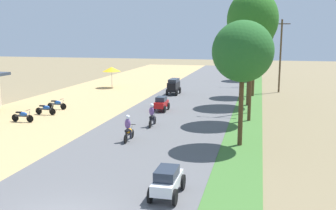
# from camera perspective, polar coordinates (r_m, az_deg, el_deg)

# --- Properties ---
(parked_motorbike_second) EXTENTS (1.80, 0.54, 0.94)m
(parked_motorbike_second) POSITION_cam_1_polar(r_m,az_deg,el_deg) (31.17, -20.40, -1.44)
(parked_motorbike_second) COLOR black
(parked_motorbike_second) RESTS_ON dirt_shoulder
(parked_motorbike_third) EXTENTS (1.80, 0.54, 0.94)m
(parked_motorbike_third) POSITION_cam_1_polar(r_m,az_deg,el_deg) (33.36, -17.38, -0.52)
(parked_motorbike_third) COLOR black
(parked_motorbike_third) RESTS_ON dirt_shoulder
(parked_motorbike_fourth) EXTENTS (1.80, 0.54, 0.94)m
(parked_motorbike_fourth) POSITION_cam_1_polar(r_m,az_deg,el_deg) (35.45, -15.85, 0.18)
(parked_motorbike_fourth) COLOR black
(parked_motorbike_fourth) RESTS_ON dirt_shoulder
(vendor_umbrella) EXTENTS (2.20, 2.20, 2.52)m
(vendor_umbrella) POSITION_cam_1_polar(r_m,az_deg,el_deg) (48.30, -8.22, 5.18)
(vendor_umbrella) COLOR #99999E
(vendor_umbrella) RESTS_ON dirt_shoulder
(median_tree_nearest) EXTENTS (3.51, 3.51, 7.27)m
(median_tree_nearest) POSITION_cam_1_polar(r_m,az_deg,el_deg) (22.87, 10.83, 7.62)
(median_tree_nearest) COLOR #4C351E
(median_tree_nearest) RESTS_ON median_strip
(median_tree_second) EXTENTS (3.71, 3.71, 9.68)m
(median_tree_second) POSITION_cam_1_polar(r_m,az_deg,el_deg) (29.73, 12.21, 12.00)
(median_tree_second) COLOR #4C351E
(median_tree_second) RESTS_ON median_strip
(median_tree_third) EXTENTS (4.16, 4.16, 9.44)m
(median_tree_third) POSITION_cam_1_polar(r_m,az_deg,el_deg) (36.44, 12.01, 10.76)
(median_tree_third) COLOR #4C351E
(median_tree_third) RESTS_ON median_strip
(median_tree_fourth) EXTENTS (3.43, 3.43, 8.46)m
(median_tree_fourth) POSITION_cam_1_polar(r_m,az_deg,el_deg) (42.10, 12.48, 10.53)
(median_tree_fourth) COLOR #4C351E
(median_tree_fourth) RESTS_ON median_strip
(median_tree_fifth) EXTENTS (3.95, 3.95, 8.34)m
(median_tree_fifth) POSITION_cam_1_polar(r_m,az_deg,el_deg) (56.85, 12.51, 9.71)
(median_tree_fifth) COLOR #4C351E
(median_tree_fifth) RESTS_ON median_strip
(streetlamp_near) EXTENTS (3.16, 0.20, 7.10)m
(streetlamp_near) POSITION_cam_1_polar(r_m,az_deg,el_deg) (32.80, 11.93, 5.97)
(streetlamp_near) COLOR gray
(streetlamp_near) RESTS_ON median_strip
(streetlamp_mid) EXTENTS (3.16, 0.20, 7.32)m
(streetlamp_mid) POSITION_cam_1_polar(r_m,az_deg,el_deg) (50.47, 12.47, 7.54)
(streetlamp_mid) COLOR gray
(streetlamp_mid) RESTS_ON median_strip
(streetlamp_far) EXTENTS (3.16, 0.20, 7.13)m
(streetlamp_far) POSITION_cam_1_polar(r_m,az_deg,el_deg) (60.86, 12.63, 7.87)
(streetlamp_far) COLOR gray
(streetlamp_far) RESTS_ON median_strip
(utility_pole_near) EXTENTS (1.80, 0.20, 8.14)m
(utility_pole_near) POSITION_cam_1_polar(r_m,az_deg,el_deg) (45.89, 16.06, 7.06)
(utility_pole_near) COLOR brown
(utility_pole_near) RESTS_ON ground
(car_sedan_white) EXTENTS (1.10, 2.26, 1.19)m
(car_sedan_white) POSITION_cam_1_polar(r_m,az_deg,el_deg) (16.05, -0.12, -10.93)
(car_sedan_white) COLOR silver
(car_sedan_white) RESTS_ON road_strip
(car_hatchback_red) EXTENTS (1.04, 2.00, 1.23)m
(car_hatchback_red) POSITION_cam_1_polar(r_m,az_deg,el_deg) (33.29, -0.98, 0.27)
(car_hatchback_red) COLOR red
(car_hatchback_red) RESTS_ON road_strip
(car_van_black) EXTENTS (1.19, 2.41, 1.67)m
(car_van_black) POSITION_cam_1_polar(r_m,az_deg,el_deg) (42.43, 0.83, 2.84)
(car_van_black) COLOR black
(car_van_black) RESTS_ON road_strip
(motorbike_foreground_rider) EXTENTS (0.54, 1.80, 1.66)m
(motorbike_foreground_rider) POSITION_cam_1_polar(r_m,az_deg,el_deg) (24.03, -5.78, -3.46)
(motorbike_foreground_rider) COLOR black
(motorbike_foreground_rider) RESTS_ON road_strip
(motorbike_ahead_second) EXTENTS (0.54, 1.80, 1.66)m
(motorbike_ahead_second) POSITION_cam_1_polar(r_m,az_deg,el_deg) (27.76, -2.31, -1.54)
(motorbike_ahead_second) COLOR black
(motorbike_ahead_second) RESTS_ON road_strip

